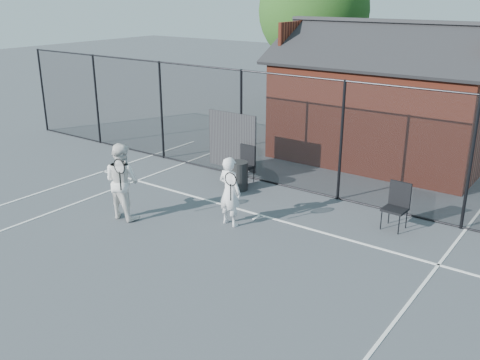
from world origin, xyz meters
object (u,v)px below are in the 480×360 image
Objects in this scene: player_back at (122,181)px; chair_right at (395,207)px; player_front at (230,191)px; waste_bin at (238,176)px; chair_left at (243,165)px; clubhouse at (384,107)px.

player_back reaches higher than chair_right.
player_front is at bearing -144.89° from chair_right.
chair_right reaches higher than waste_bin.
waste_bin is at bearing -69.26° from chair_left.
waste_bin is at bearing -111.70° from clubhouse.
clubhouse is 6.38× the size of chair_right.
chair_left is at bearing 119.31° from player_front.
chair_left is 0.55m from waste_bin.
player_back is at bearing -109.18° from waste_bin.
chair_left is at bearing 110.05° from waste_bin.
chair_left is 4.45m from chair_right.
chair_left is (-1.36, 2.43, -0.29)m from player_front.
chair_right is at bearing 29.78° from player_back.
player_back is (-3.00, -7.93, -0.72)m from clubhouse.
clubhouse is at bearing 69.25° from player_back.
clubhouse reaches higher than chair_left.
player_front is 1.58× the size of chair_left.
clubhouse is 3.67× the size of player_back.
clubhouse is 6.92m from player_front.
waste_bin is (0.18, -0.50, -0.12)m from chair_left.
clubhouse is 5.42m from waste_bin.
chair_right is (5.29, 3.03, -0.38)m from player_back.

